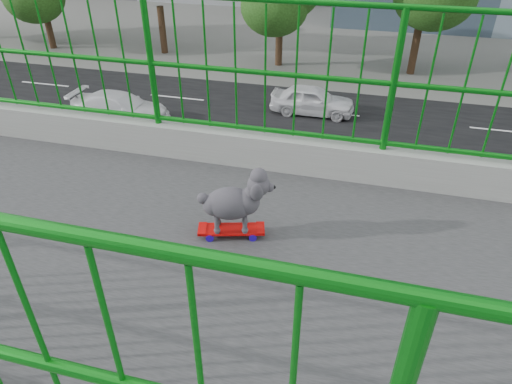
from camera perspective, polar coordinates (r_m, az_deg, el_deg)
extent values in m
cube|color=black|center=(17.69, 6.63, 2.24)|extent=(18.00, 90.00, 0.02)
cube|color=#2D2D2F|center=(3.62, -20.43, -9.01)|extent=(3.00, 24.00, 0.50)
cube|color=gray|center=(4.38, -11.83, 6.69)|extent=(0.20, 24.00, 0.30)
cylinder|color=#0C7013|center=(4.13, -12.96, 15.40)|extent=(0.04, 24.00, 0.04)
cylinder|color=#0C7013|center=(4.13, -12.96, 15.40)|extent=(0.06, 0.06, 1.10)
cylinder|color=black|center=(36.03, -24.39, 18.08)|extent=(0.44, 0.44, 2.62)
cylinder|color=black|center=(32.57, -11.58, 19.18)|extent=(0.44, 0.44, 2.97)
cylinder|color=black|center=(29.52, 2.88, 18.10)|extent=(0.44, 0.44, 2.73)
cylinder|color=black|center=(29.38, 19.17, 16.47)|extent=(0.44, 0.44, 2.87)
cube|color=red|center=(3.27, -3.09, -4.65)|extent=(0.26, 0.49, 0.02)
cube|color=#99999E|center=(3.29, -5.72, -4.90)|extent=(0.09, 0.05, 0.02)
cylinder|color=#2108B6|center=(3.34, -5.64, -4.40)|extent=(0.04, 0.06, 0.06)
sphere|color=yellow|center=(3.34, -5.64, -4.40)|extent=(0.02, 0.02, 0.02)
cylinder|color=#2108B6|center=(3.25, -5.78, -5.70)|extent=(0.04, 0.06, 0.06)
sphere|color=yellow|center=(3.25, -5.78, -5.70)|extent=(0.02, 0.02, 0.02)
cube|color=#99999E|center=(3.28, -0.43, -4.88)|extent=(0.09, 0.05, 0.02)
cylinder|color=#2108B6|center=(3.33, -0.44, -4.37)|extent=(0.04, 0.06, 0.06)
sphere|color=yellow|center=(3.33, -0.44, -4.37)|extent=(0.02, 0.02, 0.02)
cylinder|color=#2108B6|center=(3.23, -0.42, -5.68)|extent=(0.04, 0.06, 0.06)
sphere|color=yellow|center=(3.23, -0.42, -5.68)|extent=(0.02, 0.02, 0.02)
ellipsoid|color=#322E34|center=(3.14, -3.21, -1.43)|extent=(0.30, 0.39, 0.23)
sphere|color=#322E34|center=(3.05, 0.34, 0.91)|extent=(0.15, 0.15, 0.15)
sphere|color=black|center=(3.06, 2.24, 0.61)|extent=(0.03, 0.03, 0.03)
sphere|color=#322E34|center=(3.12, -6.68, -0.78)|extent=(0.08, 0.08, 0.08)
cylinder|color=#322E34|center=(3.26, -1.39, -3.00)|extent=(0.03, 0.03, 0.14)
cylinder|color=#322E34|center=(3.18, -1.40, -4.06)|extent=(0.03, 0.03, 0.14)
cylinder|color=#322E34|center=(3.26, -4.81, -3.02)|extent=(0.03, 0.03, 0.14)
cylinder|color=#322E34|center=(3.18, -4.91, -4.08)|extent=(0.03, 0.03, 0.14)
imported|color=#AC060A|center=(12.85, -14.47, -8.85)|extent=(1.58, 3.92, 1.34)
imported|color=silver|center=(15.19, -10.59, -0.60)|extent=(1.56, 4.48, 1.48)
imported|color=black|center=(16.83, 18.90, 1.54)|extent=(2.36, 5.13, 1.43)
imported|color=silver|center=(22.54, -16.56, 10.02)|extent=(1.89, 4.66, 1.35)
imported|color=silver|center=(22.66, 7.05, 11.31)|extent=(1.62, 4.01, 1.37)
imported|color=silver|center=(12.12, -6.76, -10.17)|extent=(1.65, 4.72, 1.56)
imported|color=#9B9BA0|center=(20.94, -24.20, 6.74)|extent=(2.01, 4.94, 1.43)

